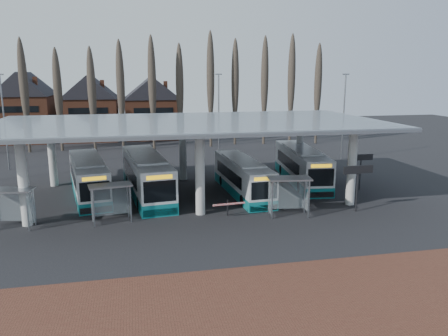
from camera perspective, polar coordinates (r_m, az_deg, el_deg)
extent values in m
plane|color=black|center=(30.23, -2.36, -7.47)|extent=(140.00, 140.00, 0.00)
cube|color=#543021|center=(19.59, 3.76, -19.09)|extent=(70.00, 10.00, 0.03)
cylinder|color=beige|center=(32.29, -24.72, -1.77)|extent=(0.70, 0.70, 6.00)
cylinder|color=beige|center=(42.85, -21.55, 1.72)|extent=(0.70, 0.70, 6.00)
cylinder|color=beige|center=(31.76, -3.15, -0.86)|extent=(0.70, 0.70, 6.00)
cylinder|color=beige|center=(42.46, -5.40, 2.44)|extent=(0.70, 0.70, 6.00)
cylinder|color=beige|center=(35.54, 16.35, 0.07)|extent=(0.70, 0.70, 6.00)
cylinder|color=beige|center=(45.35, 9.86, 2.94)|extent=(0.70, 0.70, 6.00)
cube|color=gray|center=(36.59, -4.52, 6.02)|extent=(32.00, 16.00, 0.12)
cube|color=silver|center=(36.59, -4.52, 6.13)|extent=(31.50, 15.50, 0.04)
cone|color=#473D33|center=(62.61, -24.41, 8.48)|extent=(0.36, 0.36, 14.50)
ellipsoid|color=#473D33|center=(62.56, -24.55, 10.06)|extent=(1.10, 1.10, 11.02)
cone|color=#473D33|center=(61.88, -20.75, 8.74)|extent=(0.36, 0.36, 14.50)
ellipsoid|color=#473D33|center=(61.82, -20.88, 10.35)|extent=(1.10, 1.10, 11.02)
cone|color=#473D33|center=(61.40, -17.02, 8.97)|extent=(0.36, 0.36, 14.50)
ellipsoid|color=#473D33|center=(61.34, -17.13, 10.59)|extent=(1.10, 1.10, 11.02)
cone|color=#473D33|center=(61.18, -13.25, 9.17)|extent=(0.36, 0.36, 14.50)
ellipsoid|color=#473D33|center=(61.12, -13.33, 10.80)|extent=(1.10, 1.10, 11.02)
cone|color=#473D33|center=(61.22, -9.46, 9.33)|extent=(0.36, 0.36, 14.50)
ellipsoid|color=#473D33|center=(61.16, -9.51, 10.95)|extent=(1.10, 1.10, 11.02)
cone|color=#473D33|center=(61.52, -5.68, 9.44)|extent=(0.36, 0.36, 14.50)
ellipsoid|color=#473D33|center=(61.46, -5.72, 11.07)|extent=(1.10, 1.10, 11.02)
cone|color=#473D33|center=(62.07, -1.96, 9.52)|extent=(0.36, 0.36, 14.50)
ellipsoid|color=#473D33|center=(62.01, -1.97, 11.13)|extent=(1.10, 1.10, 11.02)
cone|color=#473D33|center=(62.88, 1.68, 9.56)|extent=(0.36, 0.36, 14.50)
ellipsoid|color=#473D33|center=(62.82, 1.69, 11.14)|extent=(1.10, 1.10, 11.02)
cone|color=#473D33|center=(63.92, 5.22, 9.56)|extent=(0.36, 0.36, 14.50)
ellipsoid|color=#473D33|center=(63.87, 5.25, 11.12)|extent=(1.10, 1.10, 11.02)
cone|color=#473D33|center=(65.20, 8.64, 9.52)|extent=(0.36, 0.36, 14.50)
ellipsoid|color=#473D33|center=(65.14, 8.68, 11.05)|extent=(1.10, 1.10, 11.02)
cone|color=#473D33|center=(66.69, 11.90, 9.46)|extent=(0.36, 0.36, 14.50)
ellipsoid|color=#473D33|center=(66.64, 11.97, 10.95)|extent=(1.10, 1.10, 11.02)
cube|color=brown|center=(74.13, -24.25, 5.99)|extent=(8.00, 10.00, 7.00)
pyramid|color=black|center=(73.83, -24.73, 11.39)|extent=(8.30, 10.30, 3.50)
cube|color=brown|center=(72.68, -16.89, 6.44)|extent=(8.00, 10.00, 7.00)
pyramid|color=black|center=(72.38, -17.24, 11.96)|extent=(8.30, 10.30, 3.50)
cube|color=brown|center=(72.47, -9.34, 6.79)|extent=(8.00, 10.00, 7.00)
pyramid|color=black|center=(72.16, -9.54, 12.33)|extent=(8.30, 10.30, 3.50)
cylinder|color=slate|center=(52.11, -26.73, 5.23)|extent=(0.16, 0.16, 10.00)
cylinder|color=slate|center=(55.36, -0.69, 6.86)|extent=(0.16, 0.16, 10.00)
cube|color=slate|center=(55.12, -0.71, 12.15)|extent=(0.80, 0.15, 0.15)
cylinder|color=slate|center=(54.26, 15.34, 6.32)|extent=(0.16, 0.16, 10.00)
cube|color=slate|center=(54.01, 15.65, 11.71)|extent=(0.80, 0.15, 0.15)
cube|color=white|center=(38.85, -17.30, -0.92)|extent=(4.37, 11.70, 2.67)
cube|color=#0E6B6E|center=(39.15, -17.18, -2.75)|extent=(4.39, 11.73, 0.86)
cube|color=white|center=(38.57, -17.43, 1.09)|extent=(3.34, 7.15, 0.17)
cube|color=black|center=(39.30, -17.37, -0.63)|extent=(3.85, 8.55, 1.05)
cube|color=black|center=(33.31, -16.50, -2.93)|extent=(2.12, 0.42, 1.43)
cube|color=black|center=(44.41, -17.92, 0.77)|extent=(2.05, 0.41, 1.15)
cube|color=#E3A60C|center=(33.08, -16.60, -1.33)|extent=(1.69, 0.34, 0.29)
cube|color=black|center=(33.71, -16.35, -5.27)|extent=(2.29, 0.47, 0.48)
cylinder|color=black|center=(35.59, -18.46, -4.28)|extent=(0.42, 0.95, 0.92)
cylinder|color=black|center=(35.75, -14.93, -3.98)|extent=(0.42, 0.95, 0.92)
cylinder|color=black|center=(42.33, -19.05, -1.73)|extent=(0.42, 0.95, 0.92)
cylinder|color=black|center=(42.46, -16.09, -1.50)|extent=(0.42, 0.95, 0.92)
cube|color=white|center=(37.59, -10.08, -0.72)|extent=(4.12, 12.77, 2.93)
cube|color=#0E6B6E|center=(37.93, -10.00, -2.80)|extent=(4.14, 12.79, 0.94)
cube|color=white|center=(37.29, -10.17, 1.55)|extent=(3.27, 7.75, 0.19)
cube|color=black|center=(38.07, -10.21, -0.40)|extent=(3.75, 9.29, 1.15)
cube|color=black|center=(31.59, -8.38, -3.05)|extent=(2.34, 0.34, 1.57)
cube|color=black|center=(43.64, -11.32, 1.16)|extent=(2.26, 0.33, 1.25)
cube|color=#E3A60C|center=(31.33, -8.43, -1.20)|extent=(1.86, 0.27, 0.31)
cube|color=black|center=(32.04, -8.29, -5.75)|extent=(2.52, 0.38, 0.52)
cylinder|color=black|center=(33.98, -11.00, -4.56)|extent=(0.41, 1.03, 1.00)
cylinder|color=black|center=(34.35, -7.00, -4.24)|extent=(0.41, 1.03, 1.00)
cylinder|color=black|center=(41.30, -12.43, -1.62)|extent=(0.41, 1.03, 1.00)
cylinder|color=black|center=(41.60, -9.13, -1.38)|extent=(0.41, 1.03, 1.00)
cube|color=white|center=(37.60, 2.46, -0.93)|extent=(2.87, 10.95, 2.53)
cube|color=#0E6B6E|center=(37.90, 2.44, -2.73)|extent=(2.89, 10.97, 0.81)
cube|color=white|center=(37.33, 2.47, 1.03)|extent=(2.41, 6.61, 0.16)
cube|color=black|center=(38.00, 2.26, -0.65)|extent=(2.75, 7.92, 0.99)
cube|color=black|center=(32.63, 5.26, -2.95)|extent=(2.03, 0.16, 1.36)
cube|color=black|center=(42.66, 0.31, 0.78)|extent=(1.96, 0.16, 1.08)
cube|color=#E3A60C|center=(32.40, 5.30, -1.40)|extent=(1.61, 0.13, 0.27)
cube|color=black|center=(33.02, 5.21, -5.21)|extent=(2.19, 0.19, 0.45)
cylinder|color=black|center=(34.44, 2.47, -4.23)|extent=(0.30, 0.88, 0.87)
cylinder|color=black|center=(35.09, 5.73, -3.96)|extent=(0.30, 0.88, 0.87)
cylinder|color=black|center=(40.56, -0.29, -1.68)|extent=(0.30, 0.88, 0.87)
cylinder|color=black|center=(41.12, 2.53, -1.50)|extent=(0.30, 0.88, 0.87)
cube|color=white|center=(42.27, 10.10, 0.55)|extent=(3.76, 11.96, 2.74)
cube|color=#0E6B6E|center=(42.55, 10.04, -1.19)|extent=(3.78, 11.98, 0.88)
cube|color=white|center=(42.01, 10.17, 2.45)|extent=(3.00, 7.26, 0.18)
cube|color=black|center=(42.71, 9.93, 0.81)|extent=(3.44, 8.69, 1.08)
cube|color=black|center=(36.79, 12.53, -1.22)|extent=(2.19, 0.30, 1.47)
cube|color=black|center=(47.82, 8.24, 2.08)|extent=(2.12, 0.29, 1.18)
cube|color=#E3A60C|center=(36.58, 12.60, 0.27)|extent=(1.74, 0.24, 0.29)
cube|color=black|center=(37.16, 12.42, -3.42)|extent=(2.37, 0.33, 0.49)
cylinder|color=black|center=(38.77, 9.88, -2.46)|extent=(0.37, 0.96, 0.94)
cylinder|color=black|center=(39.42, 13.06, -2.36)|extent=(0.37, 0.96, 0.94)
cylinder|color=black|center=(45.51, 7.52, -0.20)|extent=(0.37, 0.96, 0.94)
cylinder|color=black|center=(46.07, 10.26, -0.14)|extent=(0.37, 0.96, 0.94)
cube|color=gray|center=(31.52, -24.28, -5.26)|extent=(0.10, 0.10, 2.60)
cube|color=gray|center=(32.54, -23.55, -4.66)|extent=(0.10, 0.10, 2.60)
cube|color=gray|center=(32.17, -26.19, -2.59)|extent=(3.11, 1.91, 0.10)
cube|color=silver|center=(33.04, -25.55, -4.50)|extent=(2.47, 0.44, 2.08)
cube|color=silver|center=(32.00, -23.83, -4.87)|extent=(0.23, 1.14, 2.08)
cube|color=gray|center=(30.83, -16.67, -5.07)|extent=(0.10, 0.10, 2.58)
cube|color=gray|center=(31.11, -12.11, -4.66)|extent=(0.10, 0.10, 2.58)
cube|color=gray|center=(31.91, -16.87, -4.49)|extent=(0.10, 0.10, 2.58)
cube|color=gray|center=(32.19, -12.46, -4.10)|extent=(0.10, 0.10, 2.58)
cube|color=gray|center=(31.13, -14.65, -2.21)|extent=(3.10, 1.94, 0.10)
cube|color=silver|center=(32.06, -14.67, -4.19)|extent=(2.45, 0.48, 2.07)
cube|color=silver|center=(31.35, -16.87, -4.69)|extent=(0.24, 1.13, 2.07)
cube|color=silver|center=(31.65, -12.20, -4.28)|extent=(0.24, 1.13, 2.07)
cube|color=gray|center=(31.25, 6.30, -4.21)|extent=(0.10, 0.10, 2.76)
cube|color=gray|center=(31.81, 11.02, -4.07)|extent=(0.10, 0.10, 2.76)
cube|color=gray|center=(32.40, 5.93, -3.61)|extent=(0.10, 0.10, 2.76)
cube|color=gray|center=(32.94, 10.49, -3.48)|extent=(0.10, 0.10, 2.76)
cube|color=gray|center=(31.71, 8.53, -1.35)|extent=(3.28, 1.96, 0.11)
cube|color=silver|center=(32.68, 8.21, -3.43)|extent=(2.63, 0.42, 2.21)
cube|color=silver|center=(31.80, 6.01, -3.81)|extent=(0.21, 1.21, 2.21)
cube|color=silver|center=(32.37, 10.85, -3.68)|extent=(0.21, 1.21, 2.21)
cylinder|color=black|center=(34.11, 16.98, -2.68)|extent=(0.11, 0.11, 3.45)
cube|color=black|center=(33.76, 17.14, -0.20)|extent=(2.37, 0.23, 0.59)
cylinder|color=black|center=(40.60, 17.37, -0.57)|extent=(0.10, 0.10, 3.16)
cube|color=black|center=(40.33, 17.49, 1.35)|extent=(2.17, 0.19, 0.54)
cube|color=black|center=(32.00, 0.46, -5.19)|extent=(0.09, 0.09, 1.21)
cube|color=red|center=(31.36, 0.68, -4.72)|extent=(2.41, 0.35, 0.11)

